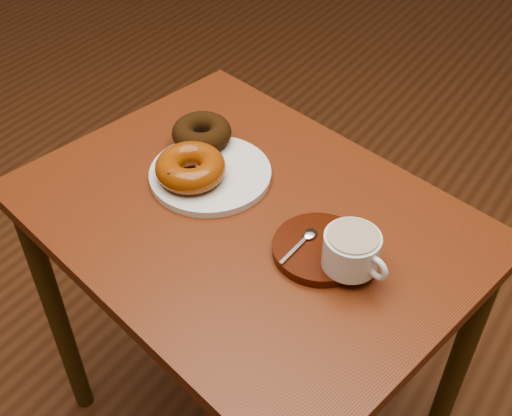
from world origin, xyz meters
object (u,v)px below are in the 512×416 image
Objects in this scene: cafe_table at (247,258)px; coffee_cup at (352,250)px; saucer at (320,249)px; donut_plate at (210,174)px.

coffee_cup is (0.21, -0.02, 0.16)m from cafe_table.
cafe_table is 0.20m from saucer.
donut_plate is (-0.11, 0.04, 0.12)m from cafe_table.
cafe_table is 5.62× the size of saucer.
saucer is (0.15, -0.01, 0.12)m from cafe_table.
saucer reaches higher than cafe_table.
donut_plate is 1.45× the size of saucer.
cafe_table is 0.17m from donut_plate.
coffee_cup reaches higher than cafe_table.
donut_plate is at bearing -175.40° from coffee_cup.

